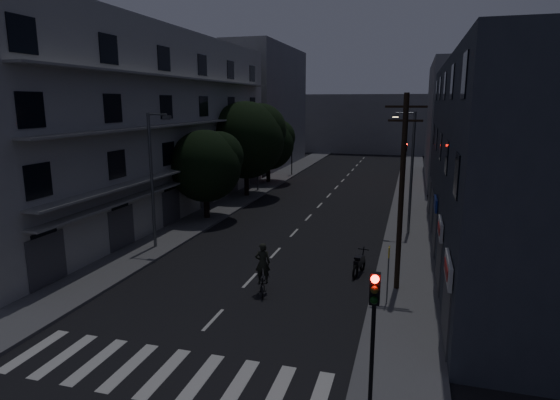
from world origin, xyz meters
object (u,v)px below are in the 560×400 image
Objects in this scene: traffic_signal_near at (374,313)px; motorcycle at (359,264)px; utility_pole at (402,190)px; bus_stop_sign at (388,264)px; cyclist at (263,276)px.

traffic_signal_near is 1.99× the size of motorcycle.
utility_pole is 3.56× the size of bus_stop_sign.
utility_pole is at bearing -0.91° from cyclist.
motorcycle is at bearing 98.05° from traffic_signal_near.
bus_stop_sign is at bearing -55.12° from motorcycle.
traffic_signal_near is at bearing -71.73° from cyclist.
cyclist is (-6.00, -1.94, -4.05)m from utility_pole.
traffic_signal_near is 11.48m from motorcycle.
traffic_signal_near is 1.62× the size of bus_stop_sign.
bus_stop_sign is 5.75m from cyclist.
motorcycle is (-1.95, 1.73, -4.34)m from utility_pole.
utility_pole reaches higher than motorcycle.
utility_pole is 7.49m from cyclist.
motorcycle is (-1.57, 11.08, -2.58)m from traffic_signal_near.
traffic_signal_near is at bearing -71.73° from motorcycle.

